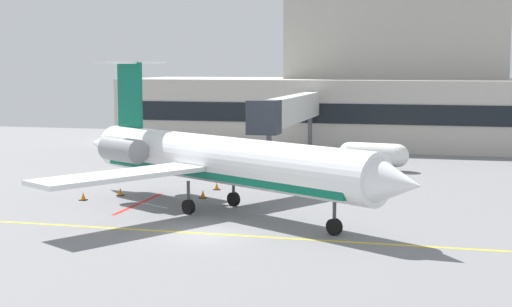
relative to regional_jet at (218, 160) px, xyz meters
The scene contains 10 objects.
ground 7.44m from the regional_jet, 79.91° to the right, with size 120.00×120.00×0.11m.
terminal_building 43.11m from the regional_jet, 81.18° to the left, with size 57.64×17.56×17.62m.
jet_bridge_west 21.70m from the regional_jet, 90.34° to the left, with size 2.40×22.10×6.35m.
regional_jet is the anchor object (origin of this frame).
pushback_tractor 21.40m from the regional_jet, 121.06° to the left, with size 2.47×3.09×2.21m.
fuel_tank 22.41m from the regional_jet, 70.48° to the left, with size 6.13×2.63×2.36m.
safety_cone_alpha 9.56m from the regional_jet, 155.96° to the left, with size 0.47×0.47×0.55m.
safety_cone_bravo 8.67m from the regional_jet, 108.08° to the left, with size 0.47×0.47×0.55m.
safety_cone_charlie 5.71m from the regional_jet, 119.71° to the left, with size 0.47×0.47×0.55m.
safety_cone_delta 10.47m from the regional_jet, behind, with size 0.47×0.47×0.55m.
Camera 1 is at (12.81, -37.87, 9.15)m, focal length 53.26 mm.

